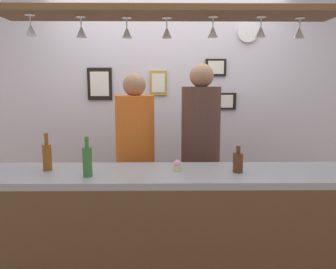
# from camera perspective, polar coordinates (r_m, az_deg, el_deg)

# --- Properties ---
(back_wall) EXTENTS (4.40, 0.06, 2.60)m
(back_wall) POSITION_cam_1_polar(r_m,az_deg,el_deg) (3.65, -0.18, 4.01)
(back_wall) COLOR silver
(back_wall) RESTS_ON ground_plane
(bar_counter) EXTENTS (2.70, 0.55, 1.00)m
(bar_counter) POSITION_cam_1_polar(r_m,az_deg,el_deg) (2.23, 0.18, -15.50)
(bar_counter) COLOR #99999E
(bar_counter) RESTS_ON ground_plane
(overhead_glass_rack) EXTENTS (2.20, 0.36, 0.04)m
(overhead_glass_rack) POSITION_cam_1_polar(r_m,az_deg,el_deg) (2.29, 0.12, 20.14)
(overhead_glass_rack) COLOR brown
(hanging_wineglass_far_left) EXTENTS (0.07, 0.07, 0.13)m
(hanging_wineglass_far_left) POSITION_cam_1_polar(r_m,az_deg,el_deg) (2.38, -22.50, 16.34)
(hanging_wineglass_far_left) COLOR silver
(hanging_wineglass_far_left) RESTS_ON overhead_glass_rack
(hanging_wineglass_left) EXTENTS (0.07, 0.07, 0.13)m
(hanging_wineglass_left) POSITION_cam_1_polar(r_m,az_deg,el_deg) (2.34, -14.65, 16.82)
(hanging_wineglass_left) COLOR silver
(hanging_wineglass_left) RESTS_ON overhead_glass_rack
(hanging_wineglass_center_left) EXTENTS (0.07, 0.07, 0.13)m
(hanging_wineglass_center_left) POSITION_cam_1_polar(r_m,az_deg,el_deg) (2.32, -7.06, 17.12)
(hanging_wineglass_center_left) COLOR silver
(hanging_wineglass_center_left) RESTS_ON overhead_glass_rack
(hanging_wineglass_center) EXTENTS (0.07, 0.07, 0.13)m
(hanging_wineglass_center) POSITION_cam_1_polar(r_m,az_deg,el_deg) (2.31, -0.20, 17.23)
(hanging_wineglass_center) COLOR silver
(hanging_wineglass_center) RESTS_ON overhead_glass_rack
(hanging_wineglass_center_right) EXTENTS (0.07, 0.07, 0.13)m
(hanging_wineglass_center_right) POSITION_cam_1_polar(r_m,az_deg,el_deg) (2.29, 7.70, 17.21)
(hanging_wineglass_center_right) COLOR silver
(hanging_wineglass_center_right) RESTS_ON overhead_glass_rack
(hanging_wineglass_right) EXTENTS (0.07, 0.07, 0.13)m
(hanging_wineglass_right) POSITION_cam_1_polar(r_m,az_deg,el_deg) (2.35, 15.63, 16.75)
(hanging_wineglass_right) COLOR silver
(hanging_wineglass_right) RESTS_ON overhead_glass_rack
(hanging_wineglass_far_right) EXTENTS (0.07, 0.07, 0.13)m
(hanging_wineglass_far_right) POSITION_cam_1_polar(r_m,az_deg,el_deg) (2.47, 21.61, 16.05)
(hanging_wineglass_far_right) COLOR silver
(hanging_wineglass_far_right) RESTS_ON overhead_glass_rack
(person_middle_orange_shirt) EXTENTS (0.34, 0.34, 1.68)m
(person_middle_orange_shirt) POSITION_cam_1_polar(r_m,az_deg,el_deg) (2.95, -5.64, -2.70)
(person_middle_orange_shirt) COLOR #2D334C
(person_middle_orange_shirt) RESTS_ON ground_plane
(person_right_brown_shirt) EXTENTS (0.34, 0.34, 1.77)m
(person_right_brown_shirt) POSITION_cam_1_polar(r_m,az_deg,el_deg) (2.94, 5.61, -1.61)
(person_right_brown_shirt) COLOR #2D334C
(person_right_brown_shirt) RESTS_ON ground_plane
(bottle_beer_brown_stubby) EXTENTS (0.07, 0.07, 0.18)m
(bottle_beer_brown_stubby) POSITION_cam_1_polar(r_m,az_deg,el_deg) (2.29, 11.92, -4.63)
(bottle_beer_brown_stubby) COLOR #512D14
(bottle_beer_brown_stubby) RESTS_ON bar_counter
(bottle_beer_green_import) EXTENTS (0.06, 0.06, 0.26)m
(bottle_beer_green_import) POSITION_cam_1_polar(r_m,az_deg,el_deg) (2.19, -13.68, -4.41)
(bottle_beer_green_import) COLOR #336B2D
(bottle_beer_green_import) RESTS_ON bar_counter
(bottle_beer_amber_tall) EXTENTS (0.06, 0.06, 0.26)m
(bottle_beer_amber_tall) POSITION_cam_1_polar(r_m,az_deg,el_deg) (2.42, -20.04, -3.51)
(bottle_beer_amber_tall) COLOR brown
(bottle_beer_amber_tall) RESTS_ON bar_counter
(cupcake) EXTENTS (0.06, 0.06, 0.08)m
(cupcake) POSITION_cam_1_polar(r_m,az_deg,el_deg) (2.28, 1.62, -5.40)
(cupcake) COLOR beige
(cupcake) RESTS_ON bar_counter
(picture_frame_caricature) EXTENTS (0.26, 0.02, 0.34)m
(picture_frame_caricature) POSITION_cam_1_polar(r_m,az_deg,el_deg) (3.66, -11.64, 8.51)
(picture_frame_caricature) COLOR black
(picture_frame_caricature) RESTS_ON back_wall
(picture_frame_lower_pair) EXTENTS (0.30, 0.02, 0.18)m
(picture_frame_lower_pair) POSITION_cam_1_polar(r_m,az_deg,el_deg) (3.66, 9.29, 5.66)
(picture_frame_lower_pair) COLOR black
(picture_frame_lower_pair) RESTS_ON back_wall
(picture_frame_upper_small) EXTENTS (0.22, 0.02, 0.18)m
(picture_frame_upper_small) POSITION_cam_1_polar(r_m,az_deg,el_deg) (3.64, 8.21, 11.32)
(picture_frame_upper_small) COLOR black
(picture_frame_upper_small) RESTS_ON back_wall
(picture_frame_crest) EXTENTS (0.18, 0.02, 0.26)m
(picture_frame_crest) POSITION_cam_1_polar(r_m,az_deg,el_deg) (3.60, -1.68, 8.83)
(picture_frame_crest) COLOR #B29338
(picture_frame_crest) RESTS_ON back_wall
(wall_clock) EXTENTS (0.22, 0.03, 0.22)m
(wall_clock) POSITION_cam_1_polar(r_m,az_deg,el_deg) (3.74, 13.56, 16.77)
(wall_clock) COLOR white
(wall_clock) RESTS_ON back_wall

